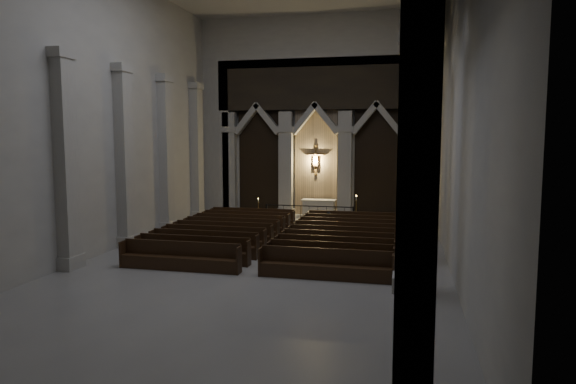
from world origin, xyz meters
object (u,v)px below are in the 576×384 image
(candle_stand_left, at_px, (258,215))
(worshipper, at_px, (328,223))
(candle_stand_right, at_px, (356,216))
(pews, at_px, (281,240))
(altar_rail, at_px, (309,211))
(altar, at_px, (319,208))

(candle_stand_left, bearing_deg, worshipper, -32.76)
(candle_stand_left, distance_m, candle_stand_right, 5.67)
(worshipper, bearing_deg, pews, -92.70)
(candle_stand_left, relative_size, worshipper, 1.21)
(altar_rail, xyz_separation_m, candle_stand_left, (-3.00, -0.06, -0.31))
(altar_rail, height_order, pews, pews)
(altar_rail, distance_m, worshipper, 3.38)
(candle_stand_left, distance_m, worshipper, 5.43)
(worshipper, bearing_deg, candle_stand_left, 166.66)
(candle_stand_left, height_order, candle_stand_right, candle_stand_right)
(altar_rail, bearing_deg, pews, -90.00)
(candle_stand_right, bearing_deg, pews, -111.00)
(candle_stand_right, bearing_deg, worshipper, -109.59)
(pews, height_order, worshipper, worshipper)
(altar, xyz_separation_m, pews, (-0.32, -8.28, -0.33))
(altar_rail, bearing_deg, altar, 77.54)
(candle_stand_left, bearing_deg, candle_stand_right, 1.67)
(pews, bearing_deg, altar_rail, 90.00)
(candle_stand_right, distance_m, worshipper, 3.29)
(candle_stand_left, xyz_separation_m, worshipper, (4.56, -2.94, 0.19))
(altar, distance_m, worshipper, 4.61)
(pews, bearing_deg, worshipper, 67.88)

